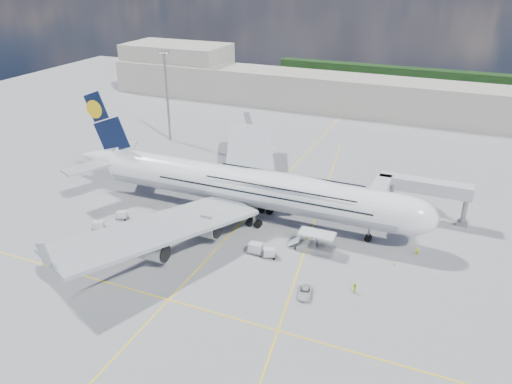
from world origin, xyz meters
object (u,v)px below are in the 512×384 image
at_px(light_mast, 167,96).
at_px(crew_wing, 165,248).
at_px(crew_tug, 155,254).
at_px(service_van, 305,292).
at_px(cargo_loader, 315,245).
at_px(baggage_tug, 199,231).
at_px(crew_nose, 417,251).
at_px(cone_nose, 395,264).
at_px(dolly_row_a, 122,215).
at_px(dolly_row_b, 113,246).
at_px(crew_van, 307,238).
at_px(cone_wing_left_outer, 269,163).
at_px(crew_loader, 354,288).
at_px(dolly_row_c, 138,241).
at_px(dolly_nose_far, 256,248).
at_px(cone_wing_right_inner, 175,238).
at_px(dolly_back, 99,225).
at_px(cone_tail, 111,177).
at_px(airliner, 248,187).
at_px(catering_truck_inner, 248,162).
at_px(jet_bridge, 407,190).
at_px(cone_wing_left_inner, 215,184).
at_px(cone_wing_right_outer, 128,258).
at_px(catering_truck_outer, 263,150).
at_px(dolly_nose_near, 269,253).

height_order(light_mast, crew_wing, light_mast).
bearing_deg(crew_tug, service_van, 8.29).
xyz_separation_m(cargo_loader, baggage_tug, (-22.38, -3.05, -0.55)).
bearing_deg(crew_nose, cone_nose, -131.22).
bearing_deg(dolly_row_a, dolly_row_b, -85.38).
xyz_separation_m(crew_van, cone_wing_left_outer, (-21.16, 33.86, -0.63)).
height_order(dolly_row_b, crew_loader, crew_loader).
distance_m(dolly_row_c, dolly_nose_far, 21.96).
bearing_deg(crew_wing, cargo_loader, -40.38).
distance_m(crew_tug, cone_wing_right_inner, 7.02).
bearing_deg(service_van, crew_van, 96.57).
xyz_separation_m(dolly_back, baggage_tug, (19.05, 5.95, -0.24)).
bearing_deg(cone_tail, service_van, -24.25).
height_order(airliner, cone_wing_left_outer, airliner).
bearing_deg(dolly_back, cargo_loader, -16.51).
bearing_deg(crew_nose, catering_truck_inner, 143.65).
height_order(dolly_nose_far, crew_van, dolly_nose_far).
relative_size(baggage_tug, cone_wing_right_inner, 5.16).
height_order(airliner, crew_wing, airliner).
height_order(dolly_row_c, crew_nose, dolly_row_c).
bearing_deg(dolly_row_c, jet_bridge, 22.77).
xyz_separation_m(dolly_row_c, cone_wing_left_inner, (0.70, 29.65, -0.66)).
bearing_deg(dolly_row_a, dolly_nose_far, -26.57).
bearing_deg(cone_wing_right_outer, airliner, 60.67).
bearing_deg(catering_truck_outer, baggage_tug, -71.35).
height_order(jet_bridge, crew_wing, jet_bridge).
relative_size(light_mast, crew_loader, 13.56).
bearing_deg(catering_truck_outer, cone_nose, -31.75).
height_order(cargo_loader, cone_nose, cargo_loader).
bearing_deg(dolly_row_c, cargo_loader, 8.87).
relative_size(service_van, cone_wing_left_inner, 6.82).
distance_m(catering_truck_outer, crew_loader, 62.76).
height_order(dolly_row_a, cone_wing_right_inner, dolly_row_a).
relative_size(dolly_row_b, crew_wing, 1.87).
distance_m(dolly_nose_far, cone_tail, 48.88).
relative_size(dolly_nose_near, cone_wing_left_inner, 4.87).
bearing_deg(catering_truck_inner, cone_wing_right_outer, -120.26).
bearing_deg(cone_nose, cone_wing_left_inner, 158.08).
xyz_separation_m(airliner, baggage_tug, (-5.82, -10.15, -6.17)).
bearing_deg(jet_bridge, cone_tail, -175.30).
distance_m(dolly_row_a, catering_truck_inner, 36.58).
distance_m(crew_nose, crew_loader, 17.31).
bearing_deg(dolly_row_c, crew_nose, 8.15).
relative_size(dolly_row_a, crew_van, 1.66).
bearing_deg(dolly_row_b, crew_nose, 21.84).
xyz_separation_m(dolly_nose_far, cone_wing_right_inner, (-16.04, -1.48, -0.85)).
bearing_deg(jet_bridge, cone_wing_right_inner, -147.47).
bearing_deg(dolly_nose_near, catering_truck_inner, 96.78).
bearing_deg(dolly_nose_near, crew_nose, 1.75).
bearing_deg(crew_van, cone_wing_left_inner, 14.81).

